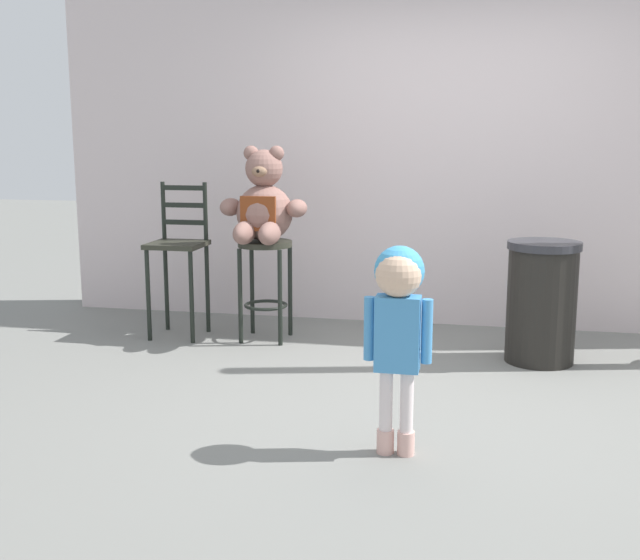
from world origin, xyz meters
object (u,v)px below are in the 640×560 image
bar_stool_with_teddy (265,269)px  teddy_bear (263,206)px  child_walking (398,305)px  trash_bin (542,302)px  bar_chair_empty (179,251)px

bar_stool_with_teddy → teddy_bear: bearing=-90.0°
child_walking → trash_bin: child_walking is taller
bar_chair_empty → trash_bin: bearing=-3.8°
bar_stool_with_teddy → bar_chair_empty: bearing=-178.6°
teddy_bear → trash_bin: bearing=-4.6°
bar_stool_with_teddy → trash_bin: 1.93m
teddy_bear → bar_stool_with_teddy: bearing=90.0°
bar_stool_with_teddy → teddy_bear: 0.46m
trash_bin → bar_chair_empty: (-2.57, 0.17, 0.23)m
bar_stool_with_teddy → trash_bin: trash_bin is taller
bar_stool_with_teddy → trash_bin: (1.91, -0.19, -0.12)m
teddy_bear → child_walking: (1.16, -1.85, -0.26)m
bar_stool_with_teddy → trash_bin: size_ratio=0.91×
bar_stool_with_teddy → teddy_bear: (-0.00, -0.03, 0.46)m
child_walking → trash_bin: (0.76, 1.69, -0.31)m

